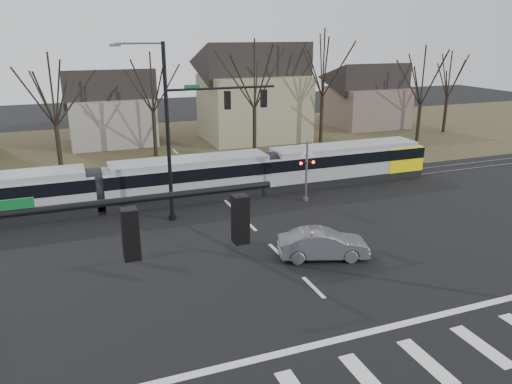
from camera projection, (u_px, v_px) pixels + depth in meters
name	position (u px, v px, depth m)	size (l,w,h in m)	color
ground	(337.00, 310.00, 20.06)	(140.00, 140.00, 0.00)	black
grass_verge	(171.00, 147.00, 48.47)	(140.00, 28.00, 0.01)	#38331E
crosswalk	(397.00, 370.00, 16.50)	(27.00, 2.60, 0.01)	silver
stop_line	(361.00, 334.00, 18.45)	(28.00, 0.35, 0.01)	silver
lane_dashes	(219.00, 195.00, 34.26)	(0.18, 30.00, 0.01)	silver
rail_pair	(220.00, 195.00, 34.08)	(90.00, 1.52, 0.06)	#59595E
tram	(188.00, 177.00, 33.08)	(36.25, 2.69, 2.75)	gray
sedan	(323.00, 244.00, 24.50)	(4.67, 2.81, 1.45)	#54555C
signal_pole_near_left	(29.00, 308.00, 9.41)	(9.28, 0.44, 10.20)	black
signal_pole_far	(195.00, 123.00, 28.59)	(9.28, 0.44, 10.20)	black
rail_crossing_signal	(306.00, 173.00, 32.56)	(1.08, 0.36, 4.00)	#59595B
tree_row	(206.00, 102.00, 42.30)	(59.20, 7.20, 10.00)	black
house_b	(110.00, 103.00, 49.10)	(8.64, 7.56, 7.65)	gray
house_c	(253.00, 88.00, 50.85)	(10.80, 8.64, 10.10)	gray
house_d	(367.00, 92.00, 58.16)	(8.64, 7.56, 7.65)	brown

